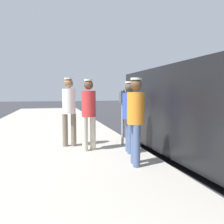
% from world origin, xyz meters
% --- Properties ---
extents(ground_plane, '(80.00, 80.00, 0.00)m').
position_xyz_m(ground_plane, '(0.00, 0.00, 0.00)').
color(ground_plane, '#2D2D33').
extents(sidewalk_slab, '(5.00, 32.00, 0.15)m').
position_xyz_m(sidewalk_slab, '(3.50, 0.00, 0.07)').
color(sidewalk_slab, '#9E998E').
rests_on(sidewalk_slab, ground).
extents(parking_meter_near, '(0.14, 0.18, 1.52)m').
position_xyz_m(parking_meter_near, '(1.35, -0.14, 1.18)').
color(parking_meter_near, gray).
rests_on(parking_meter_near, sidewalk_slab).
extents(pedestrian_in_red, '(0.35, 0.34, 1.74)m').
position_xyz_m(pedestrian_in_red, '(2.34, 0.22, 1.15)').
color(pedestrian_in_red, beige).
rests_on(pedestrian_in_red, sidewalk_slab).
extents(pedestrian_in_blue, '(0.34, 0.36, 1.67)m').
position_xyz_m(pedestrian_in_blue, '(1.45, 0.69, 1.11)').
color(pedestrian_in_blue, '#4C608C').
rests_on(pedestrian_in_blue, sidewalk_slab).
extents(pedestrian_in_white, '(0.36, 0.34, 1.80)m').
position_xyz_m(pedestrian_in_white, '(2.77, -0.33, 1.19)').
color(pedestrian_in_white, '#726656').
rests_on(pedestrian_in_white, sidewalk_slab).
extents(pedestrian_in_orange, '(0.34, 0.36, 1.69)m').
position_xyz_m(pedestrian_in_orange, '(1.65, 1.57, 1.12)').
color(pedestrian_in_orange, '#4C608C').
rests_on(pedestrian_in_orange, sidewalk_slab).
extents(parked_van, '(2.21, 5.24, 2.15)m').
position_xyz_m(parked_van, '(-0.15, 1.37, 1.15)').
color(parked_van, black).
rests_on(parked_van, ground).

